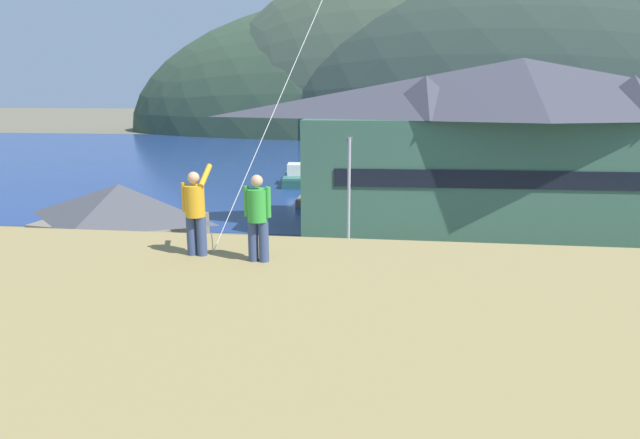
% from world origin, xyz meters
% --- Properties ---
extents(ground_plane, '(600.00, 600.00, 0.00)m').
position_xyz_m(ground_plane, '(0.00, 0.00, 0.00)').
color(ground_plane, '#66604C').
extents(parking_lot_pad, '(40.00, 20.00, 0.10)m').
position_xyz_m(parking_lot_pad, '(0.00, 5.00, 0.05)').
color(parking_lot_pad, gray).
rests_on(parking_lot_pad, ground).
extents(bay_water, '(360.00, 84.00, 0.03)m').
position_xyz_m(bay_water, '(0.00, 60.00, 0.01)').
color(bay_water, navy).
rests_on(bay_water, ground).
extents(far_hill_west_ridge, '(135.23, 59.44, 65.16)m').
position_xyz_m(far_hill_west_ridge, '(4.93, 118.12, 0.00)').
color(far_hill_west_ridge, '#334733').
rests_on(far_hill_west_ridge, ground).
extents(far_hill_east_peak, '(105.71, 45.95, 79.20)m').
position_xyz_m(far_hill_east_peak, '(11.37, 110.26, 0.00)').
color(far_hill_east_peak, '#42513D').
rests_on(far_hill_east_peak, ground).
extents(far_hill_center_saddle, '(139.26, 72.65, 77.12)m').
position_xyz_m(far_hill_center_saddle, '(35.70, 114.33, 0.00)').
color(far_hill_center_saddle, '#2D3D33').
rests_on(far_hill_center_saddle, ground).
extents(harbor_lodge, '(29.90, 10.37, 11.46)m').
position_xyz_m(harbor_lodge, '(10.90, 21.05, 6.05)').
color(harbor_lodge, '#38604C').
rests_on(harbor_lodge, ground).
extents(storage_shed_near_lot, '(8.15, 6.36, 5.02)m').
position_xyz_m(storage_shed_near_lot, '(-10.34, 7.88, 2.61)').
color(storage_shed_near_lot, '#756B5B').
rests_on(storage_shed_near_lot, ground).
extents(wharf_dock, '(3.20, 15.78, 0.70)m').
position_xyz_m(wharf_dock, '(-3.39, 34.23, 0.35)').
color(wharf_dock, '#70604C').
rests_on(wharf_dock, ground).
extents(moored_boat_wharfside, '(3.37, 8.07, 2.16)m').
position_xyz_m(moored_boat_wharfside, '(-6.99, 38.70, 0.72)').
color(moored_boat_wharfside, '#23564C').
rests_on(moored_boat_wharfside, ground).
extents(moored_boat_outer_mooring, '(2.76, 6.89, 2.16)m').
position_xyz_m(moored_boat_outer_mooring, '(0.03, 36.32, 0.72)').
color(moored_boat_outer_mooring, '#23564C').
rests_on(moored_boat_outer_mooring, ground).
extents(parked_car_front_row_end, '(4.26, 2.18, 1.82)m').
position_xyz_m(parked_car_front_row_end, '(1.82, -0.38, 1.06)').
color(parked_car_front_row_end, silver).
rests_on(parked_car_front_row_end, parking_lot_pad).
extents(parked_car_mid_row_center, '(4.34, 2.35, 1.82)m').
position_xyz_m(parked_car_mid_row_center, '(0.88, 6.66, 1.06)').
color(parked_car_mid_row_center, silver).
rests_on(parked_car_mid_row_center, parking_lot_pad).
extents(parked_car_back_row_right, '(4.32, 2.30, 1.82)m').
position_xyz_m(parked_car_back_row_right, '(-4.20, 1.32, 1.06)').
color(parked_car_back_row_right, slate).
rests_on(parked_car_back_row_right, parking_lot_pad).
extents(parking_light_pole, '(0.24, 0.78, 7.01)m').
position_xyz_m(parking_light_pole, '(0.54, 10.56, 4.14)').
color(parking_light_pole, '#ADADB2').
rests_on(parking_light_pole, parking_lot_pad).
extents(person_kite_flyer, '(0.54, 0.65, 1.86)m').
position_xyz_m(person_kite_flyer, '(-1.41, -5.74, 6.94)').
color(person_kite_flyer, '#384770').
rests_on(person_kite_flyer, grassy_hill_foreground).
extents(person_companion, '(0.55, 0.40, 1.74)m').
position_xyz_m(person_companion, '(-0.05, -5.99, 6.93)').
color(person_companion, '#384770').
rests_on(person_companion, grassy_hill_foreground).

